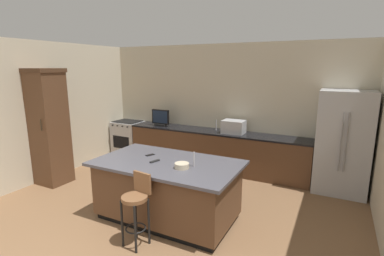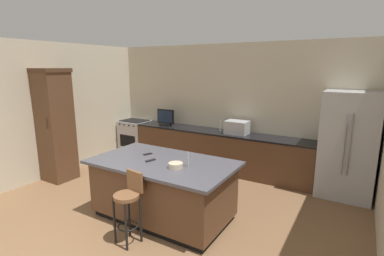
% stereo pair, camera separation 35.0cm
% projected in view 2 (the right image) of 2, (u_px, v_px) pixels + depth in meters
% --- Properties ---
extents(wall_back, '(6.56, 0.12, 2.86)m').
position_uv_depth(wall_back, '(229.00, 107.00, 6.68)').
color(wall_back, beige).
rests_on(wall_back, ground_plane).
extents(wall_left, '(0.12, 5.14, 2.86)m').
position_uv_depth(wall_left, '(54.00, 110.00, 6.24)').
color(wall_left, beige).
rests_on(wall_left, ground_plane).
extents(counter_back, '(4.26, 0.62, 0.91)m').
position_uv_depth(counter_back, '(218.00, 151.00, 6.61)').
color(counter_back, brown).
rests_on(counter_back, ground_plane).
extents(kitchen_island, '(2.21, 1.27, 0.93)m').
position_uv_depth(kitchen_island, '(163.00, 189.00, 4.49)').
color(kitchen_island, black).
rests_on(kitchen_island, ground_plane).
extents(refrigerator, '(0.92, 0.76, 1.93)m').
position_uv_depth(refrigerator, '(348.00, 145.00, 5.15)').
color(refrigerator, '#B7BABF').
rests_on(refrigerator, ground_plane).
extents(range_oven, '(0.74, 0.63, 0.93)m').
position_uv_depth(range_oven, '(135.00, 137.00, 7.87)').
color(range_oven, '#B7BABF').
rests_on(range_oven, ground_plane).
extents(cabinet_tower, '(0.64, 0.59, 2.32)m').
position_uv_depth(cabinet_tower, '(55.00, 123.00, 5.91)').
color(cabinet_tower, brown).
rests_on(cabinet_tower, ground_plane).
extents(microwave, '(0.48, 0.36, 0.29)m').
position_uv_depth(microwave, '(237.00, 127.00, 6.26)').
color(microwave, '#B7BABF').
rests_on(microwave, counter_back).
extents(tv_monitor, '(0.47, 0.16, 0.41)m').
position_uv_depth(tv_monitor, '(166.00, 118.00, 7.15)').
color(tv_monitor, black).
rests_on(tv_monitor, counter_back).
extents(sink_faucet_back, '(0.02, 0.02, 0.24)m').
position_uv_depth(sink_faucet_back, '(220.00, 126.00, 6.58)').
color(sink_faucet_back, '#B2B2B7').
rests_on(sink_faucet_back, counter_back).
extents(sink_faucet_island, '(0.02, 0.02, 0.22)m').
position_uv_depth(sink_faucet_island, '(188.00, 159.00, 4.14)').
color(sink_faucet_island, '#B2B2B7').
rests_on(sink_faucet_island, kitchen_island).
extents(bar_stool_center, '(0.34, 0.36, 0.98)m').
position_uv_depth(bar_stool_center, '(129.00, 201.00, 3.82)').
color(bar_stool_center, brown).
rests_on(bar_stool_center, ground_plane).
extents(fruit_bowl, '(0.21, 0.21, 0.08)m').
position_uv_depth(fruit_bowl, '(176.00, 165.00, 4.10)').
color(fruit_bowl, beige).
rests_on(fruit_bowl, kitchen_island).
extents(cell_phone, '(0.12, 0.17, 0.01)m').
position_uv_depth(cell_phone, '(148.00, 154.00, 4.74)').
color(cell_phone, black).
rests_on(cell_phone, kitchen_island).
extents(tv_remote, '(0.09, 0.18, 0.02)m').
position_uv_depth(tv_remote, '(151.00, 160.00, 4.41)').
color(tv_remote, black).
rests_on(tv_remote, kitchen_island).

